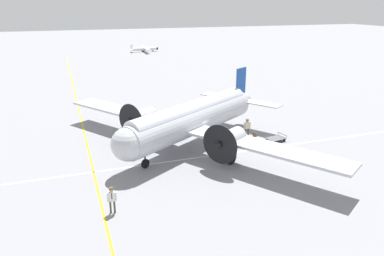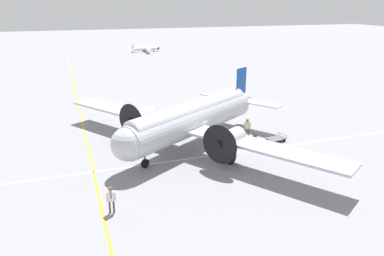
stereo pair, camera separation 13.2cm
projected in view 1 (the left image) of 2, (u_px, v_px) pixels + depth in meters
name	position (u px, v px, depth m)	size (l,w,h in m)	color
ground_plane	(192.00, 146.00, 32.26)	(300.00, 300.00, 0.00)	gray
apron_line_eastwest	(91.00, 159.00, 29.58)	(120.00, 0.16, 0.01)	gold
apron_line_northsouth	(202.00, 157.00, 30.02)	(0.16, 120.00, 0.01)	silver
airliner_main	(189.00, 120.00, 31.14)	(24.30, 18.54, 5.76)	silver
crew_foreground	(112.00, 197.00, 21.71)	(0.30, 0.57, 1.67)	#473D2D
passenger_boarding	(247.00, 126.00, 33.91)	(0.30, 0.63, 1.85)	#473D2D
suitcase_near_door	(255.00, 135.00, 34.38)	(0.52, 0.13, 0.50)	brown
baggage_cart	(276.00, 138.00, 33.33)	(1.46, 1.84, 0.56)	#56565B
light_aircraft_distant	(145.00, 49.00, 93.25)	(9.40, 6.97, 1.84)	white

